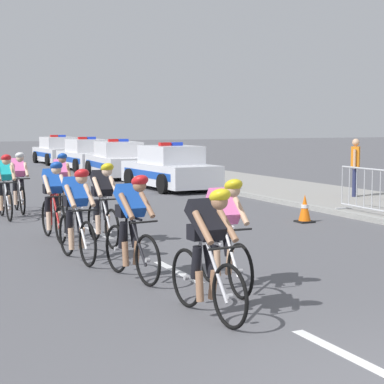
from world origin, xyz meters
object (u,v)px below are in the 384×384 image
(cyclist_seventh, at_px, (61,183))
(traffic_cone_mid, at_px, (305,209))
(cyclist_fourth, at_px, (77,213))
(police_car_second, at_px, (118,161))
(cyclist_second, at_px, (225,233))
(police_car_nearest, at_px, (170,169))
(cyclist_lead, at_px, (208,251))
(cyclist_third, at_px, (132,225))
(cyclist_ninth, at_px, (5,185))
(cyclist_sixth, at_px, (103,202))
(spectator_back, at_px, (355,163))
(police_car_third, at_px, (87,156))
(police_car_furthest, at_px, (58,151))
(cyclist_fifth, at_px, (53,199))
(cyclist_eighth, at_px, (19,181))
(crowd_barrier_rear, at_px, (372,192))

(cyclist_seventh, height_order, traffic_cone_mid, cyclist_seventh)
(traffic_cone_mid, bearing_deg, cyclist_seventh, 142.85)
(cyclist_fourth, height_order, police_car_second, police_car_second)
(cyclist_second, relative_size, police_car_nearest, 0.38)
(cyclist_lead, distance_m, cyclist_third, 2.18)
(police_car_second, bearing_deg, cyclist_ninth, -121.37)
(cyclist_sixth, relative_size, spectator_back, 1.03)
(cyclist_third, bearing_deg, cyclist_fourth, 103.42)
(police_car_third, xyz_separation_m, spectator_back, (3.50, -15.46, 0.40))
(cyclist_seventh, distance_m, police_car_nearest, 6.94)
(cyclist_seventh, bearing_deg, traffic_cone_mid, -37.15)
(cyclist_sixth, relative_size, cyclist_seventh, 1.00)
(police_car_furthest, bearing_deg, cyclist_fourth, -103.19)
(cyclist_seventh, xyz_separation_m, police_car_nearest, (4.96, 4.85, -0.11))
(cyclist_fifth, bearing_deg, cyclist_lead, -86.32)
(cyclist_lead, relative_size, cyclist_sixth, 1.00)
(police_car_nearest, bearing_deg, cyclist_fourth, -120.43)
(cyclist_third, xyz_separation_m, cyclist_fifth, (-0.24, 3.69, 0.00))
(traffic_cone_mid, bearing_deg, cyclist_fourth, -161.03)
(cyclist_sixth, distance_m, spectator_back, 9.51)
(police_car_nearest, bearing_deg, cyclist_sixth, -119.98)
(cyclist_eighth, xyz_separation_m, cyclist_ninth, (-0.51, -0.97, 0.00))
(cyclist_lead, height_order, cyclist_sixth, same)
(cyclist_third, relative_size, cyclist_fifth, 1.00)
(police_car_nearest, xyz_separation_m, police_car_furthest, (-0.00, 15.65, 0.00))
(cyclist_fifth, xyz_separation_m, police_car_third, (5.98, 18.29, -0.11))
(cyclist_third, relative_size, police_car_second, 0.38)
(police_car_furthest, bearing_deg, cyclist_lead, -100.65)
(cyclist_eighth, bearing_deg, cyclist_sixth, -83.90)
(police_car_second, bearing_deg, cyclist_fourth, -111.08)
(cyclist_second, height_order, police_car_furthest, police_car_furthest)
(cyclist_second, distance_m, cyclist_sixth, 4.00)
(cyclist_fourth, height_order, spectator_back, spectator_back)
(cyclist_second, distance_m, police_car_nearest, 13.96)
(cyclist_sixth, relative_size, police_car_third, 0.39)
(cyclist_lead, distance_m, cyclist_ninth, 9.23)
(cyclist_fourth, xyz_separation_m, cyclist_seventh, (1.14, 5.55, 0.00))
(cyclist_fourth, height_order, cyclist_eighth, same)
(cyclist_lead, distance_m, cyclist_fourth, 3.77)
(police_car_third, distance_m, traffic_cone_mid, 18.43)
(cyclist_sixth, bearing_deg, police_car_third, 74.64)
(cyclist_third, relative_size, spectator_back, 1.03)
(cyclist_lead, height_order, police_car_furthest, police_car_furthest)
(cyclist_seventh, bearing_deg, crowd_barrier_rear, -30.86)
(cyclist_fifth, height_order, spectator_back, spectator_back)
(cyclist_third, height_order, cyclist_sixth, same)
(cyclist_eighth, bearing_deg, traffic_cone_mid, -38.78)
(cyclist_second, xyz_separation_m, cyclist_eighth, (-0.98, 9.14, 0.00))
(cyclist_second, distance_m, police_car_third, 23.62)
(police_car_second, distance_m, spectator_back, 11.43)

